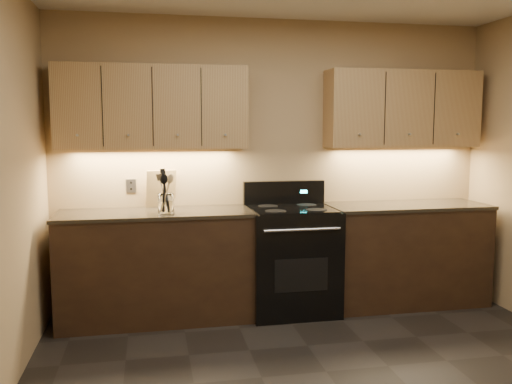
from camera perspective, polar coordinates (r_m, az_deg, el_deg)
wall_back at (r=5.01m, az=1.98°, el=3.02°), size 4.00×0.04×2.60m
counter_left at (r=4.72m, az=-10.46°, el=-7.62°), size 1.62×0.62×0.93m
counter_right at (r=5.25m, az=15.42°, el=-6.26°), size 1.46×0.62×0.93m
stove at (r=4.85m, az=3.72°, el=-6.95°), size 0.76×0.68×1.14m
upper_cab_left at (r=4.72m, az=-10.84°, el=8.73°), size 1.60×0.30×0.70m
upper_cab_right at (r=5.26m, az=15.15°, el=8.42°), size 1.44×0.30×0.70m
outlet_plate at (r=4.89m, az=-13.02°, el=0.63°), size 0.08×0.01×0.12m
utensil_crock at (r=4.52m, az=-9.46°, el=-1.24°), size 0.17×0.17×0.16m
cutting_board at (r=4.86m, az=-9.98°, el=0.36°), size 0.28×0.14×0.33m
wooden_spoon at (r=4.49m, az=-9.97°, el=-0.05°), size 0.15×0.13×0.32m
black_spoon at (r=4.52m, az=-9.66°, el=-0.07°), size 0.07×0.11×0.31m
black_turner at (r=4.50m, az=-9.26°, el=0.30°), size 0.14×0.17×0.38m
steel_spatula at (r=4.53m, az=-9.27°, el=0.10°), size 0.17×0.11×0.34m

